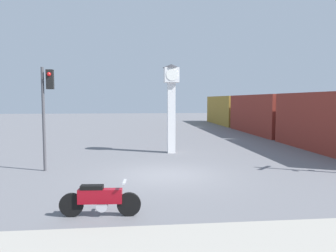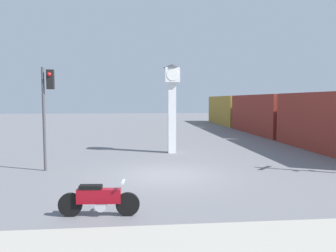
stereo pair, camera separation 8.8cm
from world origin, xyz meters
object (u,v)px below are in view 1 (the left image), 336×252
object	(u,v)px
clock_tower	(171,95)
traffic_light	(47,100)
freight_train	(263,114)
motorcycle	(100,199)

from	to	relation	value
clock_tower	traffic_light	distance (m)	7.00
freight_train	traffic_light	distance (m)	20.70
motorcycle	traffic_light	bearing A→B (deg)	119.15
clock_tower	traffic_light	bearing A→B (deg)	-143.83
motorcycle	freight_train	distance (m)	23.42
clock_tower	traffic_light	xyz separation A→B (m)	(-5.65, -4.13, -0.26)
motorcycle	clock_tower	world-z (taller)	clock_tower
clock_tower	freight_train	world-z (taller)	clock_tower
clock_tower	freight_train	bearing A→B (deg)	46.94
motorcycle	freight_train	world-z (taller)	freight_train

